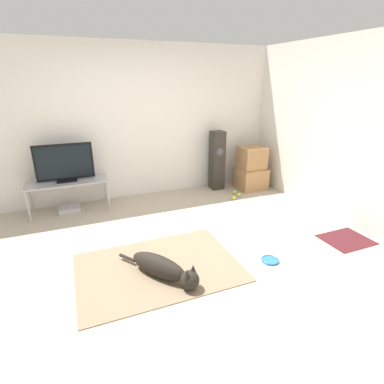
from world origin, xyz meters
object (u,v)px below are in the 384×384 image
cardboard_box_upper (252,158)px  tennis_ball_by_boxes (239,195)px  frisbee (270,260)px  game_console (70,209)px  floor_speaker (217,161)px  tv (65,163)px  tennis_ball_loose_on_carpet (234,198)px  tv_stand (68,184)px  tennis_ball_near_speaker (235,192)px  dog (164,268)px  cardboard_box_lower (251,178)px

cardboard_box_upper → tennis_ball_by_boxes: cardboard_box_upper is taller
frisbee → game_console: (-2.12, 2.39, 0.02)m
floor_speaker → frisbee: bearing=-102.2°
tv → tennis_ball_loose_on_carpet: tv is taller
frisbee → tv: bearing=131.2°
cardboard_box_upper → tv_stand: (-3.23, 0.15, -0.15)m
tennis_ball_near_speaker → game_console: game_console is taller
frisbee → tennis_ball_by_boxes: bearing=69.7°
tv_stand → tennis_ball_loose_on_carpet: tv_stand is taller
cardboard_box_upper → tv_stand: 3.24m
cardboard_box_upper → tennis_ball_near_speaker: (-0.44, -0.18, -0.56)m
floor_speaker → tv_stand: size_ratio=0.92×
tennis_ball_by_boxes → tennis_ball_loose_on_carpet: same height
tennis_ball_near_speaker → frisbee: bearing=-109.0°
cardboard_box_upper → tennis_ball_near_speaker: cardboard_box_upper is taller
dog → floor_speaker: bearing=52.6°
frisbee → floor_speaker: size_ratio=0.19×
cardboard_box_upper → tennis_ball_by_boxes: size_ratio=6.82×
tv → game_console: bearing=-171.5°
cardboard_box_upper → floor_speaker: bearing=159.5°
dog → tv_stand: 2.41m
frisbee → cardboard_box_lower: bearing=62.8°
cardboard_box_lower → tv_stand: tv_stand is taller
tennis_ball_near_speaker → tv: bearing=173.1°
frisbee → tennis_ball_near_speaker: 2.17m
tv → game_console: 0.75m
cardboard_box_lower → tv: bearing=177.1°
frisbee → cardboard_box_lower: size_ratio=0.40×
cardboard_box_lower → tennis_ball_near_speaker: bearing=-158.6°
floor_speaker → tv: bearing=-178.4°
dog → cardboard_box_lower: size_ratio=1.76×
tv_stand → tennis_ball_by_boxes: bearing=-9.5°
floor_speaker → tennis_ball_near_speaker: (0.18, -0.41, -0.51)m
tennis_ball_near_speaker → dog: bearing=-135.6°
dog → cardboard_box_lower: cardboard_box_lower is taller
frisbee → floor_speaker: floor_speaker is taller
tv_stand → tennis_ball_by_boxes: size_ratio=18.08×
cardboard_box_upper → floor_speaker: 0.65m
frisbee → tennis_ball_by_boxes: 2.05m
floor_speaker → tennis_ball_near_speaker: bearing=-66.7°
frisbee → tennis_ball_loose_on_carpet: tennis_ball_loose_on_carpet is taller
cardboard_box_upper → tennis_ball_near_speaker: 0.74m
frisbee → cardboard_box_lower: cardboard_box_lower is taller
cardboard_box_lower → game_console: cardboard_box_lower is taller
tv → tennis_ball_by_boxes: 2.94m
floor_speaker → tv: 2.64m
floor_speaker → tennis_ball_loose_on_carpet: floor_speaker is taller
tennis_ball_near_speaker → floor_speaker: bearing=113.3°
game_console → floor_speaker: bearing=1.7°
dog → cardboard_box_lower: bearing=41.0°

